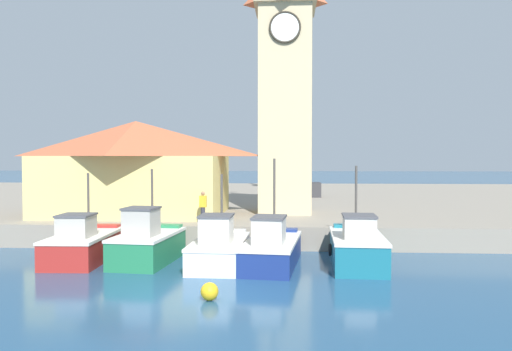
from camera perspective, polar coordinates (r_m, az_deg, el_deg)
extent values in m
plane|color=navy|center=(16.01, -7.82, -13.96)|extent=(300.00, 300.00, 0.00)
cube|color=gray|center=(43.69, -0.36, -3.00)|extent=(120.00, 40.00, 1.14)
cube|color=#AD2823|center=(22.74, -19.06, -7.90)|extent=(2.23, 4.65, 1.05)
cube|color=#AD2823|center=(24.54, -17.38, -5.63)|extent=(1.78, 0.66, 0.24)
cube|color=silver|center=(22.65, -19.08, -6.47)|extent=(2.30, 4.72, 0.12)
cube|color=#B2ADA3|center=(21.85, -19.84, -5.50)|extent=(1.29, 1.42, 0.86)
cube|color=#4C4C51|center=(21.79, -19.86, -4.27)|extent=(1.38, 1.50, 0.08)
cylinder|color=#4C4742|center=(23.03, -18.61, -2.94)|extent=(0.10, 0.10, 2.58)
torus|color=black|center=(23.37, -21.44, -7.67)|extent=(0.14, 0.52, 0.52)
cube|color=#237A4C|center=(21.69, -12.23, -8.21)|extent=(2.38, 4.29, 1.13)
cube|color=#237A4C|center=(23.26, -10.62, -5.80)|extent=(1.76, 0.76, 0.24)
cube|color=silver|center=(21.59, -12.24, -6.61)|extent=(2.45, 4.35, 0.12)
cube|color=#B2ADA3|center=(20.85, -12.98, -5.26)|extent=(1.32, 1.34, 1.08)
cube|color=#4C4C51|center=(20.78, -12.99, -3.67)|extent=(1.40, 1.43, 0.08)
cylinder|color=#4C4742|center=(21.90, -11.78, -2.78)|extent=(0.10, 0.10, 2.69)
torus|color=black|center=(22.29, -14.66, -7.96)|extent=(0.17, 0.53, 0.52)
cube|color=silver|center=(20.81, -4.17, -8.90)|extent=(2.10, 4.67, 0.93)
cube|color=silver|center=(22.72, -3.35, -6.47)|extent=(1.71, 0.64, 0.24)
cube|color=silver|center=(20.71, -4.18, -7.50)|extent=(2.16, 4.73, 0.12)
cube|color=silver|center=(19.83, -4.55, -6.22)|extent=(1.23, 1.41, 1.05)
cube|color=#4C4C51|center=(19.76, -4.56, -4.60)|extent=(1.31, 1.49, 0.08)
cylinder|color=#4C4742|center=(21.10, -3.94, -3.48)|extent=(0.10, 0.10, 2.69)
torus|color=black|center=(21.22, -6.99, -8.69)|extent=(0.13, 0.52, 0.52)
cube|color=navy|center=(20.73, 1.86, -8.90)|extent=(2.47, 5.34, 0.95)
cube|color=navy|center=(22.91, 2.65, -6.34)|extent=(1.71, 0.77, 0.24)
cube|color=silver|center=(20.64, 1.86, -7.47)|extent=(2.54, 5.40, 0.12)
cube|color=beige|center=(19.67, 1.51, -6.32)|extent=(1.32, 1.66, 0.98)
cube|color=#4C4C51|center=(19.60, 1.51, -4.79)|extent=(1.41, 1.75, 0.08)
cylinder|color=#4C4742|center=(21.06, 2.11, -2.57)|extent=(0.10, 0.10, 3.32)
torus|color=black|center=(21.15, -0.91, -8.68)|extent=(0.17, 0.53, 0.52)
cube|color=#196B7F|center=(21.01, 11.47, -8.50)|extent=(2.20, 4.80, 1.16)
cube|color=#196B7F|center=(22.97, 11.00, -5.82)|extent=(1.72, 0.67, 0.24)
cube|color=silver|center=(20.90, 11.48, -6.79)|extent=(2.27, 4.86, 0.12)
cube|color=beige|center=(20.02, 11.71, -5.82)|extent=(1.26, 1.47, 0.83)
cube|color=#4C4C51|center=(19.96, 11.72, -4.53)|extent=(1.34, 1.55, 0.08)
cylinder|color=#4C4742|center=(21.31, 11.36, -2.67)|extent=(0.10, 0.10, 2.80)
torus|color=black|center=(21.17, 8.47, -8.40)|extent=(0.14, 0.52, 0.52)
cube|color=beige|center=(29.70, 3.34, 7.26)|extent=(3.03, 3.03, 11.95)
cube|color=tan|center=(30.87, 3.36, 18.66)|extent=(3.53, 3.53, 0.30)
cylinder|color=white|center=(28.92, 3.33, 16.55)|extent=(1.67, 0.12, 1.67)
torus|color=#332D23|center=(28.89, 3.33, 16.57)|extent=(1.79, 0.12, 1.79)
cube|color=#E5D17A|center=(29.77, -13.53, -1.08)|extent=(10.00, 6.70, 3.36)
pyramid|color=#C1603D|center=(29.74, -13.57, 4.12)|extent=(10.40, 7.10, 2.03)
cube|color=#353539|center=(42.00, 6.03, -1.61)|extent=(2.00, 2.00, 1.20)
cylinder|color=#4C4C51|center=(42.49, 6.08, 11.45)|extent=(0.56, 0.56, 18.05)
sphere|color=gold|center=(15.86, -5.33, -13.06)|extent=(0.56, 0.56, 0.56)
cylinder|color=#33333D|center=(24.68, -6.08, -4.59)|extent=(0.22, 0.22, 0.85)
cube|color=gold|center=(24.61, -6.09, -2.96)|extent=(0.34, 0.22, 0.56)
sphere|color=#9E7051|center=(24.58, -6.09, -2.06)|extent=(0.20, 0.20, 0.20)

